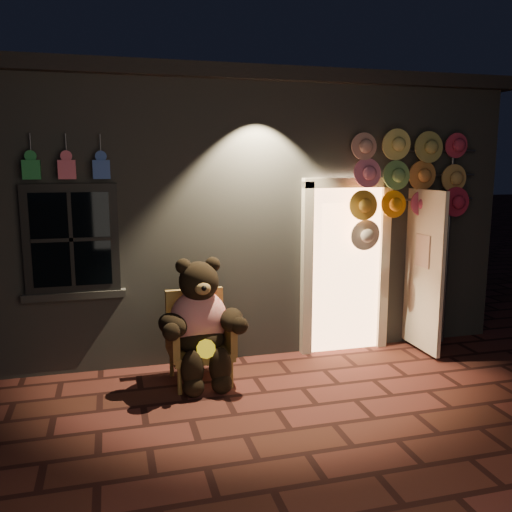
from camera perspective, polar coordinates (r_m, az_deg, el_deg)
name	(u,v)px	position (r m, az deg, el deg)	size (l,w,h in m)	color
ground	(277,410)	(5.48, 2.19, -15.86)	(60.00, 60.00, 0.00)	#582622
shop_building	(204,202)	(8.85, -5.47, 5.63)	(7.30, 5.95, 3.51)	slate
wicker_armchair	(199,337)	(6.03, -6.07, -8.43)	(0.70, 0.64, 0.98)	olive
teddy_bear	(200,323)	(5.86, -5.87, -7.02)	(1.01, 0.79, 1.38)	red
hat_rack	(409,182)	(6.98, 15.78, 7.54)	(1.73, 0.22, 2.74)	#59595E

